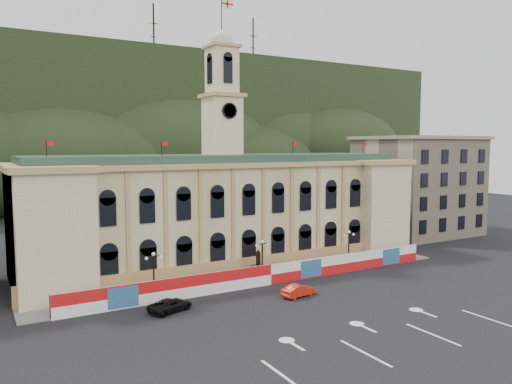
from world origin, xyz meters
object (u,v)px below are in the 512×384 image
red_sedan (299,290)px  lamp_center (262,257)px  black_suv (170,305)px  statue (258,270)px

red_sedan → lamp_center: bearing=-6.4°
red_sedan → black_suv: red_sedan is taller
lamp_center → black_suv: size_ratio=0.99×
statue → black_suv: (-14.05, -6.21, -0.53)m
statue → red_sedan: statue is taller
lamp_center → black_suv: (-14.05, -5.21, -2.41)m
black_suv → lamp_center: bearing=-87.9°
red_sedan → statue: bearing=-6.5°
black_suv → statue: bearing=-84.4°
lamp_center → black_suv: bearing=-159.7°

